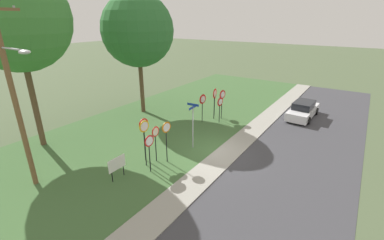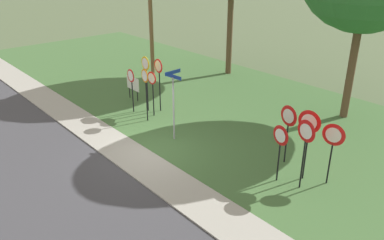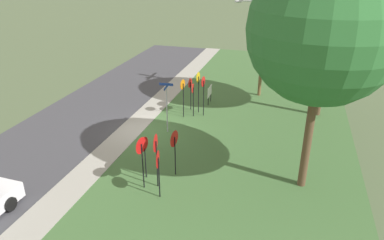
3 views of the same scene
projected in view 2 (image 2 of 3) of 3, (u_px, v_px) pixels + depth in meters
ground_plane at (151, 153)px, 15.66m from camera, size 160.00×160.00×0.00m
road_asphalt at (32, 198)px, 12.77m from camera, size 44.00×6.40×0.01m
sidewalk_strip at (134, 158)px, 15.17m from camera, size 44.00×1.60×0.06m
grass_median at (250, 114)px, 19.25m from camera, size 44.00×12.00×0.04m
stop_sign_near_left at (152, 85)px, 18.38m from camera, size 0.61×0.10×2.23m
stop_sign_near_right at (131, 82)px, 18.82m from camera, size 0.64×0.11×2.20m
stop_sign_far_left at (146, 72)px, 18.79m from camera, size 0.68×0.11×2.79m
stop_sign_far_center at (159, 74)px, 18.80m from camera, size 0.68×0.11×2.67m
stop_sign_far_right at (145, 84)px, 17.74m from camera, size 0.63×0.13×2.53m
yield_sign_near_left at (288, 121)px, 14.18m from camera, size 0.79×0.15×2.32m
yield_sign_near_right at (308, 128)px, 13.03m from camera, size 0.81×0.14×2.61m
yield_sign_far_left at (305, 138)px, 12.54m from camera, size 0.75×0.17×2.52m
yield_sign_far_right at (280, 141)px, 13.08m from camera, size 0.71×0.15×2.12m
yield_sign_center at (333, 140)px, 12.86m from camera, size 0.77×0.18×2.26m
street_name_post at (173, 99)px, 15.97m from camera, size 0.96×0.82×3.04m
notice_board at (133, 85)px, 20.72m from camera, size 1.10×0.05×1.25m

